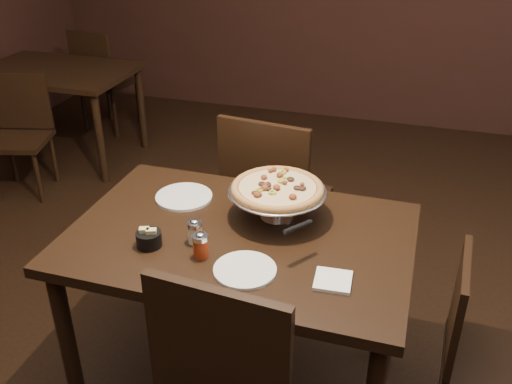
# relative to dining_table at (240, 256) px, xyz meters

# --- Properties ---
(room) EXTENTS (6.04, 7.04, 2.84)m
(room) POSITION_rel_dining_table_xyz_m (0.14, -0.07, 0.70)
(room) COLOR black
(room) RESTS_ON ground
(dining_table) EXTENTS (1.30, 0.87, 0.81)m
(dining_table) POSITION_rel_dining_table_xyz_m (0.00, 0.00, 0.00)
(dining_table) COLOR black
(dining_table) RESTS_ON ground
(background_table) EXTENTS (1.16, 0.77, 0.72)m
(background_table) POSITION_rel_dining_table_xyz_m (-2.12, 1.91, -0.07)
(background_table) COLOR black
(background_table) RESTS_ON ground
(pizza_stand) EXTENTS (0.39, 0.39, 0.16)m
(pizza_stand) POSITION_rel_dining_table_xyz_m (0.11, 0.15, 0.24)
(pizza_stand) COLOR silver
(pizza_stand) RESTS_ON dining_table
(parmesan_shaker) EXTENTS (0.06, 0.06, 0.10)m
(parmesan_shaker) POSITION_rel_dining_table_xyz_m (-0.14, -0.11, 0.15)
(parmesan_shaker) COLOR beige
(parmesan_shaker) RESTS_ON dining_table
(pepper_flake_shaker) EXTENTS (0.06, 0.06, 0.10)m
(pepper_flake_shaker) POSITION_rel_dining_table_xyz_m (-0.08, -0.18, 0.15)
(pepper_flake_shaker) COLOR maroon
(pepper_flake_shaker) RESTS_ON dining_table
(packet_caddy) EXTENTS (0.09, 0.09, 0.07)m
(packet_caddy) POSITION_rel_dining_table_xyz_m (-0.29, -0.17, 0.14)
(packet_caddy) COLOR black
(packet_caddy) RESTS_ON dining_table
(napkin_stack) EXTENTS (0.13, 0.13, 0.01)m
(napkin_stack) POSITION_rel_dining_table_xyz_m (0.39, -0.19, 0.11)
(napkin_stack) COLOR white
(napkin_stack) RESTS_ON dining_table
(plate_left) EXTENTS (0.24, 0.24, 0.01)m
(plate_left) POSITION_rel_dining_table_xyz_m (-0.31, 0.19, 0.11)
(plate_left) COLOR white
(plate_left) RESTS_ON dining_table
(plate_near) EXTENTS (0.22, 0.22, 0.01)m
(plate_near) POSITION_rel_dining_table_xyz_m (0.09, -0.22, 0.11)
(plate_near) COLOR white
(plate_near) RESTS_ON dining_table
(serving_spatula) EXTENTS (0.16, 0.16, 0.02)m
(serving_spatula) POSITION_rel_dining_table_xyz_m (0.24, -0.09, 0.23)
(serving_spatula) COLOR silver
(serving_spatula) RESTS_ON pizza_stand
(chair_far) EXTENTS (0.52, 0.52, 1.00)m
(chair_far) POSITION_rel_dining_table_xyz_m (-0.08, 0.77, -0.15)
(chair_far) COLOR black
(chair_far) RESTS_ON ground
(chair_side) EXTENTS (0.40, 0.40, 0.81)m
(chair_side) POSITION_rel_dining_table_xyz_m (0.93, 0.04, -0.26)
(chair_side) COLOR black
(chair_side) RESTS_ON ground
(bg_chair_far) EXTENTS (0.48, 0.48, 0.90)m
(bg_chair_far) POSITION_rel_dining_table_xyz_m (-2.09, 2.48, -0.21)
(bg_chair_far) COLOR black
(bg_chair_far) RESTS_ON ground
(bg_chair_near) EXTENTS (0.47, 0.47, 0.82)m
(bg_chair_near) POSITION_rel_dining_table_xyz_m (-2.07, 1.34, -0.25)
(bg_chair_near) COLOR black
(bg_chair_near) RESTS_ON ground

